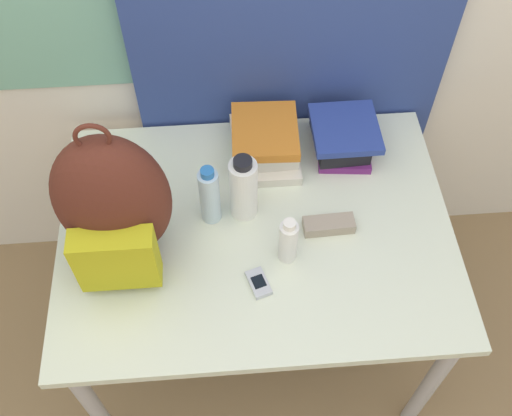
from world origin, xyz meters
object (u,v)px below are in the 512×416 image
backpack (113,205)px  book_stack_left (266,141)px  sports_bottle (243,188)px  sunglasses_case (329,225)px  water_bottle (210,196)px  sunscreen_bottle (288,241)px  cell_phone (259,283)px  book_stack_center (342,137)px

backpack → book_stack_left: 0.56m
sports_bottle → sunglasses_case: bearing=-18.9°
sports_bottle → sunglasses_case: sports_bottle is taller
sunglasses_case → water_bottle: bearing=168.5°
sports_bottle → sunscreen_bottle: sports_bottle is taller
water_bottle → cell_phone: water_bottle is taller
water_bottle → sunglasses_case: size_ratio=1.45×
book_stack_left → backpack: bearing=-142.6°
water_bottle → cell_phone: 0.29m
book_stack_center → sunscreen_bottle: 0.45m
backpack → sunglasses_case: bearing=2.5°
book_stack_center → cell_phone: size_ratio=2.32×
backpack → book_stack_center: 0.77m
sports_bottle → sunscreen_bottle: 0.21m
book_stack_center → sports_bottle: bearing=-146.0°
backpack → book_stack_center: backpack is taller
backpack → water_bottle: 0.29m
book_stack_left → cell_phone: book_stack_left is taller
water_bottle → backpack: bearing=-159.0°
book_stack_center → water_bottle: 0.49m
water_bottle → cell_phone: size_ratio=2.24×
book_stack_center → sunglasses_case: bearing=-105.4°
book_stack_left → book_stack_center: size_ratio=1.17×
book_stack_left → cell_phone: (-0.06, -0.47, -0.05)m
sunscreen_bottle → sports_bottle: bearing=123.8°
cell_phone → book_stack_center: bearing=57.4°
book_stack_left → book_stack_center: book_stack_left is taller
water_bottle → sports_bottle: (0.10, 0.01, 0.01)m
sunscreen_bottle → sunglasses_case: size_ratio=1.13×
sunscreen_bottle → backpack: bearing=172.6°
backpack → book_stack_center: (0.67, 0.33, -0.16)m
book_stack_center → water_bottle: water_bottle is taller
book_stack_left → sunglasses_case: size_ratio=1.75×
backpack → sunscreen_bottle: size_ratio=2.96×
book_stack_left → cell_phone: size_ratio=2.70×
cell_phone → sunglasses_case: size_ratio=0.65×
book_stack_left → water_bottle: (-0.18, -0.23, 0.04)m
book_stack_left → cell_phone: bearing=-97.4°
backpack → sports_bottle: backpack is taller
book_stack_left → sunglasses_case: 0.35m
book_stack_center → cell_phone: book_stack_center is taller
backpack → cell_phone: 0.45m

